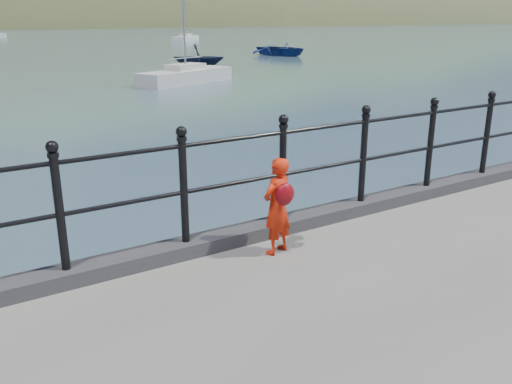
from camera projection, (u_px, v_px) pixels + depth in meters
ground at (231, 316)px, 6.33m from camera, size 600.00×600.00×0.00m
kerb at (237, 236)px, 5.88m from camera, size 60.00×0.30×0.15m
railing at (236, 169)px, 5.65m from camera, size 18.11×0.11×1.20m
far_shore at (26, 82)px, 225.25m from camera, size 830.00×200.00×156.00m
child at (278, 206)px, 5.49m from camera, size 0.43×0.36×1.02m
launch_blue at (282, 49)px, 48.25m from camera, size 4.66×5.90×1.10m
launch_navy at (199, 57)px, 34.88m from camera, size 4.13×3.97×1.67m
sailboat_far at (186, 39)px, 76.37m from camera, size 5.69×5.42×8.86m
sailboat_near at (186, 77)px, 28.26m from camera, size 5.99×3.78×8.07m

